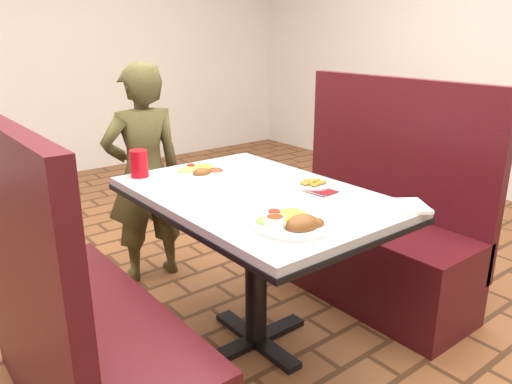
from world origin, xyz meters
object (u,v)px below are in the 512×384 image
Objects in this scene: plantain_plate at (313,184)px; near_dinner_plate at (292,218)px; diner_person at (144,175)px; far_dinner_plate at (201,169)px; dining_table at (256,213)px; red_tumbler at (139,164)px; booth_bench_left at (82,346)px; booth_bench_right at (370,237)px.

near_dinner_plate is at bearing -143.19° from plantain_plate.
diner_person reaches higher than far_dinner_plate.
plantain_plate is at bearing 36.81° from near_dinner_plate.
plantain_plate is (0.31, -1.03, 0.13)m from diner_person.
far_dinner_plate reaches higher than dining_table.
red_tumbler is (-0.25, 0.14, 0.04)m from far_dinner_plate.
far_dinner_plate is at bearing 26.66° from booth_bench_left.
far_dinner_plate is 0.29m from red_tumbler.
red_tumbler is at bearing 69.75° from diner_person.
near_dinner_plate is at bearing -157.67° from booth_bench_right.
plantain_plate is (1.05, -0.09, 0.43)m from booth_bench_left.
booth_bench_left is 1.23m from diner_person.
dining_table is 0.86m from booth_bench_right.
booth_bench_right is at bearing 139.99° from diner_person.
plantain_plate is (0.39, 0.30, -0.02)m from near_dinner_plate.
plantain_plate is 1.28× the size of red_tumbler.
booth_bench_right is (0.80, 0.00, -0.32)m from dining_table.
plantain_plate is (-0.55, -0.09, 0.43)m from booth_bench_right.
near_dinner_plate is at bearing -98.58° from far_dinner_plate.
near_dinner_plate is at bearing -81.64° from red_tumbler.
red_tumbler is (-0.13, 0.92, 0.03)m from near_dinner_plate.
near_dinner_plate is (-0.95, -0.39, 0.45)m from booth_bench_right.
far_dinner_plate is at bearing 94.48° from dining_table.
booth_bench_right is 1.12m from near_dinner_plate.
booth_bench_left is 1.00× the size of booth_bench_right.
booth_bench_left is at bearing 59.53° from diner_person.
red_tumbler reaches higher than far_dinner_plate.
booth_bench_left is 1.60m from booth_bench_right.
dining_table is at bearing 0.00° from booth_bench_left.
diner_person is at bearing 93.50° from far_dinner_plate.
booth_bench_left is at bearing -134.39° from red_tumbler.
booth_bench_right reaches higher than far_dinner_plate.
booth_bench_right is (1.60, 0.00, 0.00)m from booth_bench_left.
red_tumbler is at bearing 98.36° from near_dinner_plate.
booth_bench_right is at bearing -24.96° from far_dinner_plate.
booth_bench_right reaches higher than plantain_plate.
diner_person is (0.73, 0.94, 0.30)m from booth_bench_left.
diner_person reaches higher than red_tumbler.
booth_bench_left is 4.13× the size of near_dinner_plate.
plantain_plate is at bearing -59.81° from far_dinner_plate.
far_dinner_plate is at bearing 81.42° from near_dinner_plate.
far_dinner_plate is (0.12, 0.77, -0.01)m from near_dinner_plate.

